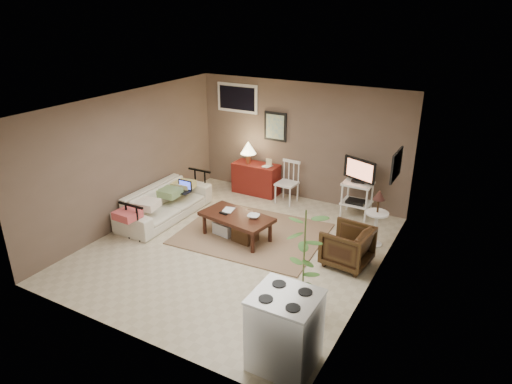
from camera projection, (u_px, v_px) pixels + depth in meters
The scene contains 20 objects.
floor at pixel (237, 248), 7.64m from camera, with size 5.00×5.00×0.00m, color #C1B293.
art_back at pixel (275, 127), 9.33m from camera, with size 0.50×0.03×0.60m, color black.
art_right at pixel (396, 165), 6.91m from camera, with size 0.03×0.60×0.45m, color black.
window at pixel (237, 98), 9.54m from camera, with size 0.96×0.03×0.60m, color white.
rug at pixel (252, 234), 8.07m from camera, with size 2.43×1.95×0.02m, color #86654E.
coffee_table at pixel (236, 225), 7.84m from camera, with size 1.33×0.83×0.47m.
sofa at pixel (164, 198), 8.58m from camera, with size 2.01×0.59×0.79m, color silver.
sofa_pillows at pixel (158, 199), 8.34m from camera, with size 0.39×1.91×0.14m, color beige, non-canonical shape.
sofa_end_rails at pixel (170, 202), 8.55m from camera, with size 0.54×2.01×0.68m, color black, non-canonical shape.
laptop at pixel (184, 188), 8.73m from camera, with size 0.31×0.23×0.21m.
red_console at pixel (255, 176), 9.70m from camera, with size 0.98×0.44×1.13m.
spindle_chair at pixel (287, 184), 9.24m from camera, with size 0.41×0.41×0.86m.
tv_stand at pixel (358, 187), 8.54m from camera, with size 0.66×0.44×1.15m.
side_table at pixel (377, 211), 7.49m from camera, with size 0.38×0.38×1.00m.
armchair at pixel (347, 244), 7.03m from camera, with size 0.67×0.63×0.69m, color #301F0D.
potted_plant at pixel (304, 258), 5.80m from camera, with size 0.37×0.37×1.49m.
stove at pixel (285, 330), 5.02m from camera, with size 0.71×0.66×0.93m.
bowl at pixel (253, 212), 7.65m from camera, with size 0.20×0.05×0.20m, color #3B1910.
book_table at pixel (223, 204), 7.91m from camera, with size 0.18×0.02×0.24m, color #3B1910.
book_console at pixel (265, 161), 9.45m from camera, with size 0.15×0.02×0.20m, color #3B1910.
Camera 1 is at (3.53, -5.70, 3.80)m, focal length 32.00 mm.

